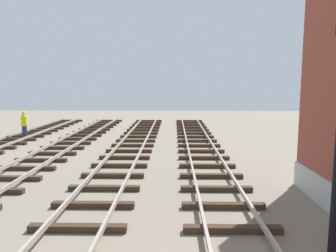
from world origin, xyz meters
The scene contains 1 object.
track_worker_foreground centered at (-11.02, 17.72, 0.93)m, with size 0.40×0.40×1.87m.
Camera 1 is at (-0.77, -3.77, 3.75)m, focal length 34.22 mm.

